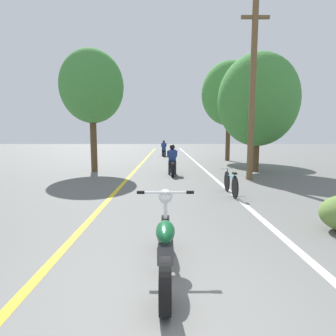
# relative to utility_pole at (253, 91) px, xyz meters

# --- Properties ---
(ground_plane) EXTENTS (120.00, 120.00, 0.00)m
(ground_plane) POSITION_rel_utility_pole_xyz_m (-3.35, -8.38, -3.55)
(ground_plane) COLOR #60605E
(lane_stripe_center) EXTENTS (0.14, 48.00, 0.01)m
(lane_stripe_center) POSITION_rel_utility_pole_xyz_m (-5.05, 4.54, -3.54)
(lane_stripe_center) COLOR yellow
(lane_stripe_center) RESTS_ON ground
(lane_stripe_edge) EXTENTS (0.14, 48.00, 0.01)m
(lane_stripe_edge) POSITION_rel_utility_pole_xyz_m (-1.38, 4.54, -3.54)
(lane_stripe_edge) COLOR white
(lane_stripe_edge) RESTS_ON ground
(utility_pole) EXTENTS (1.10, 0.24, 6.91)m
(utility_pole) POSITION_rel_utility_pole_xyz_m (0.00, 0.00, 0.00)
(utility_pole) COLOR brown
(utility_pole) RESTS_ON ground
(roadside_tree_right_near) EXTENTS (3.93, 3.53, 5.80)m
(roadside_tree_right_near) POSITION_rel_utility_pole_xyz_m (1.09, 2.50, -0.01)
(roadside_tree_right_near) COLOR #513A23
(roadside_tree_right_near) RESTS_ON ground
(roadside_tree_right_far) EXTENTS (3.94, 3.55, 7.09)m
(roadside_tree_right_far) POSITION_rel_utility_pole_xyz_m (1.09, 8.56, 1.26)
(roadside_tree_right_far) COLOR #513A23
(roadside_tree_right_far) RESTS_ON ground
(roadside_tree_left) EXTENTS (3.12, 2.81, 6.02)m
(roadside_tree_left) POSITION_rel_utility_pole_xyz_m (-7.09, 2.69, 0.65)
(roadside_tree_left) COLOR #513A23
(roadside_tree_left) RESTS_ON ground
(motorcycle_foreground) EXTENTS (0.82, 1.98, 0.99)m
(motorcycle_foreground) POSITION_rel_utility_pole_xyz_m (-3.44, -7.40, -3.14)
(motorcycle_foreground) COLOR black
(motorcycle_foreground) RESTS_ON ground
(motorcycle_rider_lead) EXTENTS (0.50, 2.14, 1.40)m
(motorcycle_rider_lead) POSITION_rel_utility_pole_xyz_m (-3.14, 1.42, -3.01)
(motorcycle_rider_lead) COLOR black
(motorcycle_rider_lead) RESTS_ON ground
(motorcycle_rider_far) EXTENTS (0.50, 2.05, 1.43)m
(motorcycle_rider_far) POSITION_rel_utility_pole_xyz_m (-3.63, 12.82, -3.01)
(motorcycle_rider_far) COLOR black
(motorcycle_rider_far) RESTS_ON ground
(bicycle_parked) EXTENTS (0.44, 1.65, 0.76)m
(bicycle_parked) POSITION_rel_utility_pole_xyz_m (-1.46, -2.80, -3.19)
(bicycle_parked) COLOR black
(bicycle_parked) RESTS_ON ground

